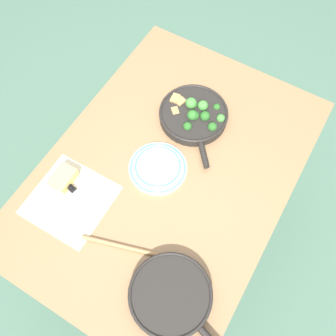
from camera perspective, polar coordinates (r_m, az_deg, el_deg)
The scene contains 9 objects.
ground_plane at distance 2.16m, azimuth 0.00°, elevation -8.94°, with size 14.00×14.00×0.00m, color #476B56.
dining_table_red at distance 1.54m, azimuth 0.00°, elevation -1.58°, with size 1.29×0.92×0.73m.
skillet_broccoli at distance 1.58m, azimuth 3.98°, elevation 8.13°, with size 0.34×0.32×0.08m.
skillet_eggs at distance 1.31m, azimuth 0.46°, elevation -18.91°, with size 0.28×0.41×0.05m.
wooden_spoon at distance 1.36m, azimuth -3.19°, elevation -12.71°, with size 0.14×0.39×0.02m.
parchment_sheet at distance 1.47m, azimuth -14.66°, elevation -4.72°, with size 0.29×0.29×0.00m.
grater_knife at distance 1.47m, azimuth -14.24°, elevation -3.30°, with size 0.07×0.23×0.02m.
cheese_block at distance 1.49m, azimuth -15.63°, elevation -1.48°, with size 0.10×0.07×0.05m.
dinner_plate_stack at distance 1.47m, azimuth -1.55°, elevation 0.10°, with size 0.23×0.23×0.03m.
Camera 1 is at (0.56, 0.33, 2.06)m, focal length 40.00 mm.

